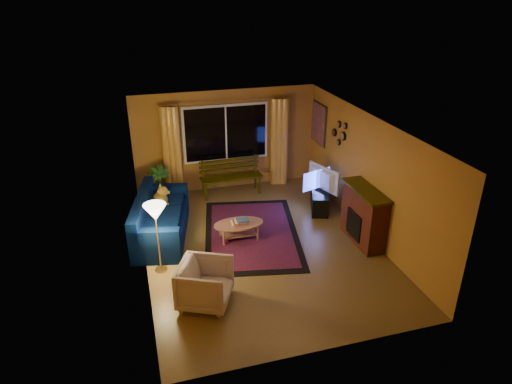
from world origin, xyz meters
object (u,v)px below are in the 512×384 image
object	(u,v)px
tv_console	(319,199)
armchair	(205,282)
sofa	(161,217)
bench	(232,186)
coffee_table	(239,231)
floor_lamp	(158,239)

from	to	relation	value
tv_console	armchair	bearing A→B (deg)	-119.55
sofa	bench	bearing A→B (deg)	53.00
coffee_table	tv_console	bearing A→B (deg)	21.74
sofa	tv_console	bearing A→B (deg)	16.92
bench	coffee_table	xyz separation A→B (m)	(-0.36, -2.16, -0.04)
coffee_table	sofa	bearing A→B (deg)	159.35
armchair	sofa	bearing A→B (deg)	36.70
armchair	coffee_table	size ratio (longest dim) A/B	0.81
armchair	floor_lamp	distance (m)	1.33
sofa	floor_lamp	xyz separation A→B (m)	(-0.16, -1.25, 0.22)
tv_console	sofa	bearing A→B (deg)	-155.21
floor_lamp	tv_console	distance (m)	4.12
bench	tv_console	xyz separation A→B (m)	(1.79, -1.30, 0.00)
bench	floor_lamp	world-z (taller)	floor_lamp
sofa	floor_lamp	world-z (taller)	floor_lamp
bench	sofa	world-z (taller)	sofa
armchair	bench	bearing A→B (deg)	6.40
sofa	coffee_table	bearing A→B (deg)	-8.30
sofa	coffee_table	size ratio (longest dim) A/B	2.16
bench	sofa	size ratio (longest dim) A/B	0.68
bench	armchair	distance (m)	4.22
sofa	armchair	bearing A→B (deg)	-66.48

